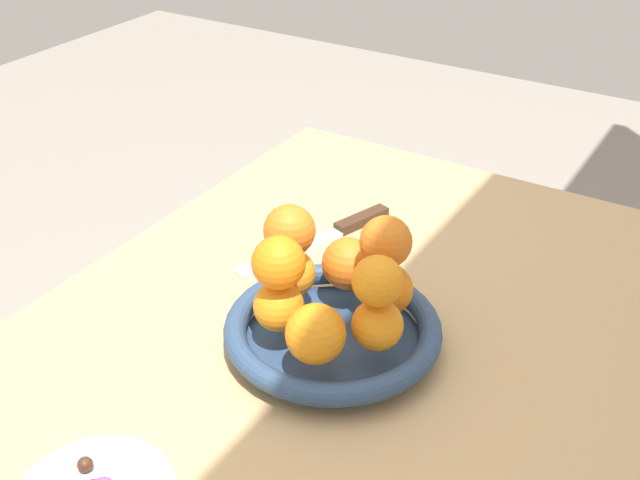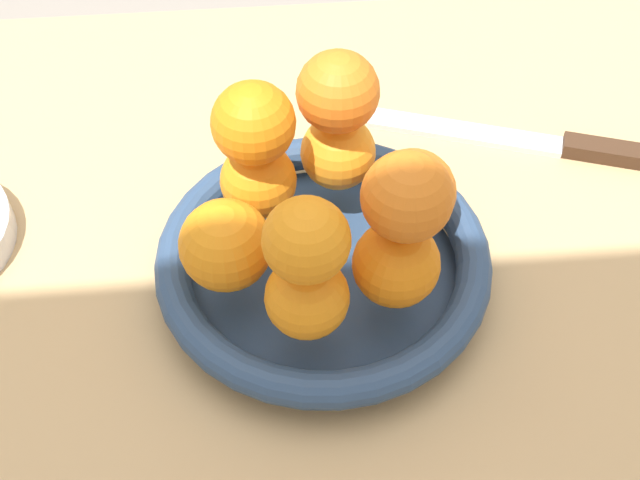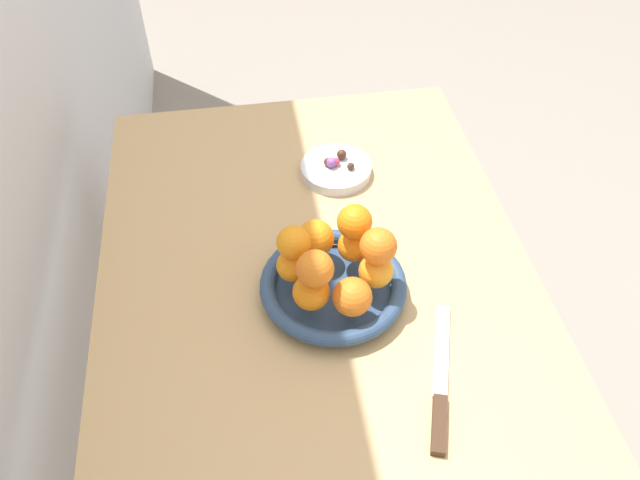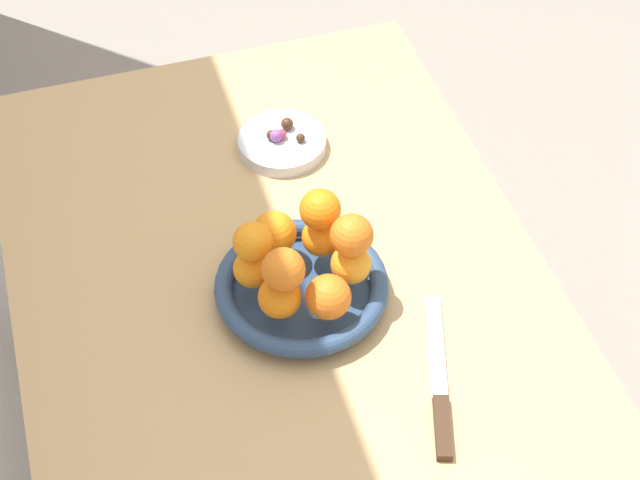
{
  "view_description": "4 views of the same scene",
  "coord_description": "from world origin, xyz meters",
  "px_view_note": "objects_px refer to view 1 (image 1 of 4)",
  "views": [
    {
      "loc": [
        0.58,
        0.34,
        1.32
      ],
      "look_at": [
        -0.05,
        -0.05,
        0.86
      ],
      "focal_mm": 45.0,
      "sensor_mm": 36.0,
      "label": 1
    },
    {
      "loc": [
        -0.0,
        0.34,
        1.23
      ],
      "look_at": [
        -0.04,
        -0.01,
        0.8
      ],
      "focal_mm": 45.0,
      "sensor_mm": 36.0,
      "label": 2
    },
    {
      "loc": [
        -0.68,
        0.11,
        1.57
      ],
      "look_at": [
        -0.02,
        0.0,
        0.87
      ],
      "focal_mm": 35.0,
      "sensor_mm": 36.0,
      "label": 3
    },
    {
      "loc": [
        -0.88,
        0.22,
        1.83
      ],
      "look_at": [
        -0.06,
        -0.04,
        0.88
      ],
      "focal_mm": 55.0,
      "sensor_mm": 36.0,
      "label": 4
    }
  ],
  "objects_px": {
    "orange_2": "(291,273)",
    "candy_ball_0": "(85,464)",
    "orange_0": "(387,289)",
    "orange_3": "(279,306)",
    "orange_6": "(289,230)",
    "orange_4": "(315,334)",
    "dining_table": "(331,428)",
    "orange_5": "(377,325)",
    "orange_9": "(378,281)",
    "knife": "(329,235)",
    "orange_7": "(386,242)",
    "orange_8": "(279,263)",
    "fruit_bowl": "(333,332)",
    "orange_1": "(348,264)"
  },
  "relations": [
    {
      "from": "orange_0",
      "to": "orange_8",
      "type": "relative_size",
      "value": 1.02
    },
    {
      "from": "orange_1",
      "to": "knife",
      "type": "bearing_deg",
      "value": -141.83
    },
    {
      "from": "orange_0",
      "to": "orange_3",
      "type": "xyz_separation_m",
      "value": [
        0.09,
        -0.09,
        -0.0
      ]
    },
    {
      "from": "dining_table",
      "to": "orange_5",
      "type": "bearing_deg",
      "value": 112.07
    },
    {
      "from": "orange_1",
      "to": "orange_2",
      "type": "relative_size",
      "value": 1.1
    },
    {
      "from": "orange_3",
      "to": "orange_1",
      "type": "bearing_deg",
      "value": 167.35
    },
    {
      "from": "fruit_bowl",
      "to": "knife",
      "type": "bearing_deg",
      "value": -148.02
    },
    {
      "from": "orange_9",
      "to": "orange_1",
      "type": "bearing_deg",
      "value": -135.34
    },
    {
      "from": "knife",
      "to": "dining_table",
      "type": "bearing_deg",
      "value": 31.64
    },
    {
      "from": "candy_ball_0",
      "to": "orange_2",
      "type": "bearing_deg",
      "value": 176.28
    },
    {
      "from": "orange_7",
      "to": "orange_0",
      "type": "bearing_deg",
      "value": 60.29
    },
    {
      "from": "orange_5",
      "to": "candy_ball_0",
      "type": "distance_m",
      "value": 0.32
    },
    {
      "from": "orange_4",
      "to": "orange_7",
      "type": "bearing_deg",
      "value": 170.79
    },
    {
      "from": "orange_6",
      "to": "orange_8",
      "type": "relative_size",
      "value": 1.02
    },
    {
      "from": "orange_3",
      "to": "orange_4",
      "type": "xyz_separation_m",
      "value": [
        0.02,
        0.06,
        0.0
      ]
    },
    {
      "from": "orange_1",
      "to": "knife",
      "type": "height_order",
      "value": "orange_1"
    },
    {
      "from": "candy_ball_0",
      "to": "knife",
      "type": "bearing_deg",
      "value": -175.3
    },
    {
      "from": "orange_2",
      "to": "orange_6",
      "type": "distance_m",
      "value": 0.06
    },
    {
      "from": "orange_6",
      "to": "orange_0",
      "type": "bearing_deg",
      "value": 104.55
    },
    {
      "from": "fruit_bowl",
      "to": "orange_1",
      "type": "relative_size",
      "value": 3.93
    },
    {
      "from": "dining_table",
      "to": "orange_5",
      "type": "xyz_separation_m",
      "value": [
        -0.02,
        0.04,
        0.16
      ]
    },
    {
      "from": "candy_ball_0",
      "to": "dining_table",
      "type": "bearing_deg",
      "value": 157.74
    },
    {
      "from": "orange_3",
      "to": "orange_7",
      "type": "distance_m",
      "value": 0.14
    },
    {
      "from": "orange_4",
      "to": "orange_8",
      "type": "distance_m",
      "value": 0.08
    },
    {
      "from": "orange_6",
      "to": "orange_4",
      "type": "bearing_deg",
      "value": 45.69
    },
    {
      "from": "fruit_bowl",
      "to": "orange_0",
      "type": "xyz_separation_m",
      "value": [
        -0.04,
        0.04,
        0.05
      ]
    },
    {
      "from": "dining_table",
      "to": "orange_4",
      "type": "bearing_deg",
      "value": -1.02
    },
    {
      "from": "orange_2",
      "to": "orange_8",
      "type": "distance_m",
      "value": 0.09
    },
    {
      "from": "dining_table",
      "to": "orange_8",
      "type": "height_order",
      "value": "orange_8"
    },
    {
      "from": "orange_0",
      "to": "orange_4",
      "type": "bearing_deg",
      "value": -12.36
    },
    {
      "from": "dining_table",
      "to": "orange_9",
      "type": "height_order",
      "value": "orange_9"
    },
    {
      "from": "dining_table",
      "to": "orange_8",
      "type": "relative_size",
      "value": 19.02
    },
    {
      "from": "dining_table",
      "to": "orange_8",
      "type": "xyz_separation_m",
      "value": [
        0.01,
        -0.06,
        0.21
      ]
    },
    {
      "from": "orange_4",
      "to": "candy_ball_0",
      "type": "xyz_separation_m",
      "value": [
        0.23,
        -0.11,
        -0.04
      ]
    },
    {
      "from": "dining_table",
      "to": "orange_2",
      "type": "xyz_separation_m",
      "value": [
        -0.05,
        -0.09,
        0.16
      ]
    },
    {
      "from": "orange_0",
      "to": "knife",
      "type": "xyz_separation_m",
      "value": [
        -0.16,
        -0.17,
        -0.06
      ]
    },
    {
      "from": "orange_0",
      "to": "orange_9",
      "type": "relative_size",
      "value": 1.09
    },
    {
      "from": "orange_4",
      "to": "knife",
      "type": "height_order",
      "value": "orange_4"
    },
    {
      "from": "orange_0",
      "to": "orange_5",
      "type": "bearing_deg",
      "value": 18.66
    },
    {
      "from": "orange_6",
      "to": "orange_8",
      "type": "distance_m",
      "value": 0.06
    },
    {
      "from": "orange_2",
      "to": "orange_4",
      "type": "relative_size",
      "value": 0.89
    },
    {
      "from": "dining_table",
      "to": "orange_1",
      "type": "distance_m",
      "value": 0.19
    },
    {
      "from": "knife",
      "to": "orange_6",
      "type": "bearing_deg",
      "value": 17.93
    },
    {
      "from": "fruit_bowl",
      "to": "orange_8",
      "type": "distance_m",
      "value": 0.12
    },
    {
      "from": "orange_2",
      "to": "orange_1",
      "type": "bearing_deg",
      "value": 135.01
    },
    {
      "from": "orange_1",
      "to": "orange_4",
      "type": "height_order",
      "value": "orange_4"
    },
    {
      "from": "orange_2",
      "to": "candy_ball_0",
      "type": "distance_m",
      "value": 0.31
    },
    {
      "from": "dining_table",
      "to": "orange_3",
      "type": "bearing_deg",
      "value": -81.64
    },
    {
      "from": "dining_table",
      "to": "fruit_bowl",
      "type": "relative_size",
      "value": 4.47
    },
    {
      "from": "orange_5",
      "to": "orange_2",
      "type": "bearing_deg",
      "value": -104.37
    }
  ]
}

